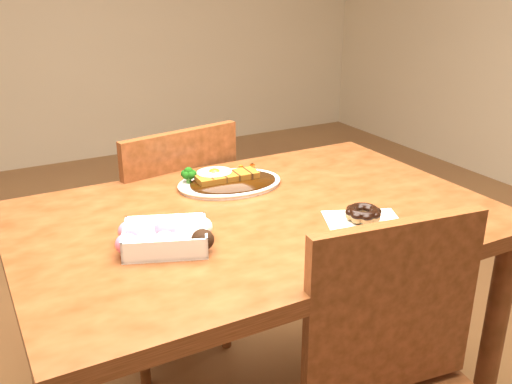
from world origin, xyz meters
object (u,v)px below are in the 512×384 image
katsu_curry_plate (228,181)px  table (258,248)px  donut_box (165,237)px  chair_far (166,234)px  pon_de_ring (363,214)px

katsu_curry_plate → table: bearing=-94.8°
katsu_curry_plate → donut_box: bearing=-135.9°
table → donut_box: bearing=-165.7°
chair_far → katsu_curry_plate: size_ratio=2.76×
katsu_curry_plate → donut_box: 0.40m
chair_far → pon_de_ring: chair_far is taller
table → pon_de_ring: (0.20, -0.17, 0.12)m
katsu_curry_plate → donut_box: size_ratio=1.40×
table → chair_far: (-0.07, 0.54, -0.17)m
katsu_curry_plate → pon_de_ring: katsu_curry_plate is taller
donut_box → pon_de_ring: size_ratio=1.03×
katsu_curry_plate → chair_far: bearing=104.3°
pon_de_ring → katsu_curry_plate: bearing=116.3°
donut_box → pon_de_ring: 0.49m
katsu_curry_plate → pon_de_ring: bearing=-63.7°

